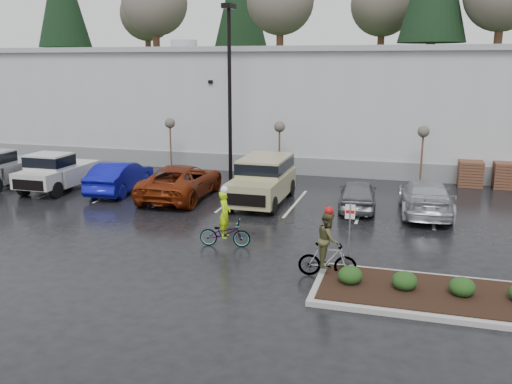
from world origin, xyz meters
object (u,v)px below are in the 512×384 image
(car_red, at_px, (181,181))
(car_blue, at_px, (120,177))
(pallet_stack_b, at_px, (506,175))
(car_far_silver, at_px, (426,197))
(pickup_silver, at_px, (5,166))
(car_grey, at_px, (358,194))
(suv_tan, at_px, (262,181))
(sapling_west, at_px, (170,126))
(lamppost, at_px, (229,74))
(sapling_east, at_px, (423,135))
(sapling_mid, at_px, (280,130))
(cyclist_olive, at_px, (328,251))
(cyclist_hivis, at_px, (225,228))
(pallet_stack_a, at_px, (470,174))
(pickup_white, at_px, (62,170))
(fire_lane_sign, at_px, (349,229))

(car_red, bearing_deg, car_blue, -6.02)
(pallet_stack_b, distance_m, car_far_silver, 7.36)
(pickup_silver, xyz_separation_m, car_grey, (18.38, 0.18, -0.31))
(pickup_silver, relative_size, suv_tan, 1.02)
(car_blue, bearing_deg, pallet_stack_b, -165.76)
(sapling_west, distance_m, suv_tan, 8.96)
(lamppost, distance_m, car_grey, 9.82)
(sapling_east, bearing_deg, car_blue, -160.02)
(sapling_west, relative_size, sapling_mid, 1.00)
(car_red, height_order, car_far_silver, car_red)
(sapling_east, distance_m, car_blue, 15.39)
(car_far_silver, height_order, cyclist_olive, cyclist_olive)
(lamppost, relative_size, pickup_silver, 1.77)
(car_blue, bearing_deg, car_far_silver, 175.95)
(lamppost, distance_m, pickup_silver, 12.80)
(car_far_silver, relative_size, cyclist_olive, 2.34)
(sapling_east, relative_size, car_grey, 0.82)
(cyclist_olive, bearing_deg, car_red, 39.25)
(sapling_west, distance_m, cyclist_hivis, 13.80)
(sapling_west, distance_m, pallet_stack_a, 16.66)
(sapling_east, distance_m, car_grey, 6.21)
(car_blue, height_order, cyclist_olive, cyclist_olive)
(sapling_mid, height_order, pickup_silver, sapling_mid)
(suv_tan, distance_m, car_far_silver, 7.19)
(car_blue, distance_m, car_red, 3.40)
(sapling_mid, distance_m, pallet_stack_b, 11.92)
(lamppost, distance_m, pallet_stack_b, 15.19)
(pickup_silver, xyz_separation_m, car_red, (10.11, -0.06, -0.18))
(sapling_west, height_order, car_far_silver, sapling_west)
(lamppost, distance_m, sapling_east, 10.48)
(sapling_mid, distance_m, pallet_stack_a, 10.26)
(pallet_stack_a, height_order, car_far_silver, car_far_silver)
(car_far_silver, distance_m, cyclist_olive, 8.63)
(sapling_east, distance_m, car_far_silver, 5.53)
(pickup_silver, distance_m, car_far_silver, 21.24)
(cyclist_hivis, bearing_deg, car_grey, -40.66)
(pallet_stack_a, relative_size, cyclist_hivis, 0.62)
(pickup_white, distance_m, car_far_silver, 17.75)
(fire_lane_sign, distance_m, pickup_white, 17.08)
(pickup_white, relative_size, cyclist_olive, 2.37)
(pallet_stack_a, height_order, pallet_stack_b, same)
(sapling_mid, xyz_separation_m, pickup_white, (-10.08, -5.39, -1.75))
(sapling_mid, xyz_separation_m, fire_lane_sign, (5.30, -12.80, -1.32))
(fire_lane_sign, bearing_deg, lamppost, 123.46)
(pickup_silver, height_order, cyclist_olive, cyclist_olive)
(pallet_stack_b, relative_size, suv_tan, 0.26)
(car_far_silver, bearing_deg, cyclist_olive, 66.59)
(car_red, bearing_deg, cyclist_hivis, 123.30)
(fire_lane_sign, distance_m, car_grey, 7.65)
(pickup_white, height_order, car_red, pickup_white)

